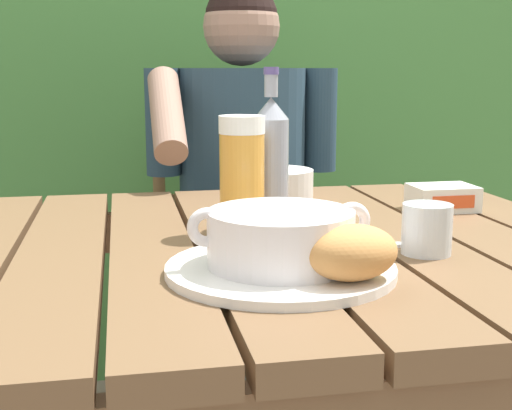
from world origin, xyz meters
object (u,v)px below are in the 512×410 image
Objects in this scene: bread_roll at (352,252)px; beer_glass at (242,175)px; soup_bowl at (281,236)px; water_glass_small at (427,229)px; butter_tub at (443,198)px; chair_near_diner at (233,263)px; table_knife at (380,244)px; serving_plate at (280,269)px; diner_bowl at (275,183)px; beer_bottle at (271,160)px; person_eating at (244,190)px.

beer_glass is (-0.08, 0.30, 0.05)m from bread_roll.
soup_bowl is at bearing -87.69° from beer_glass.
water_glass_small is (0.16, 0.13, -0.01)m from bread_roll.
water_glass_small is at bearing -119.84° from butter_tub.
bread_roll is (-0.04, -1.15, 0.34)m from chair_near_diner.
serving_plate is at bearing -149.39° from table_knife.
serving_plate is 1.90× the size of diner_bowl.
beer_bottle is (0.05, 0.27, 0.10)m from serving_plate.
chair_near_diner is 6.62× the size of diner_bowl.
beer_bottle is at bearing -94.59° from chair_near_diner.
person_eating is 0.82m from water_glass_small.
person_eating reaches higher than water_glass_small.
chair_near_diner is 1.20m from bread_roll.
beer_glass is at bearing 104.08° from bread_roll.
beer_bottle reaches higher than butter_tub.
chair_near_diner is 1.13m from soup_bowl.
serving_plate is 0.29m from beer_bottle.
bread_roll is 0.50× the size of beer_bottle.
beer_glass is 0.29m from water_glass_small.
person_eating is at bearing 82.91° from soup_bowl.
soup_bowl reaches higher than table_knife.
chair_near_diner is at bearing 81.91° from beer_glass.
beer_bottle is at bearing 129.31° from water_glass_small.
person_eating is at bearing 117.46° from butter_tub.
serving_plate is at bearing -87.69° from beer_glass.
bread_roll reaches higher than table_knife.
chair_near_diner is 7.83× the size of bread_roll.
soup_bowl is at bearing 130.60° from bread_roll.
beer_bottle is at bearing 93.41° from bread_roll.
diner_bowl is (-0.00, -0.55, 0.32)m from chair_near_diner.
soup_bowl reaches higher than bread_roll.
butter_tub reaches higher than serving_plate.
chair_near_diner is 1.07m from water_glass_small.
table_knife is at bearing -81.58° from diner_bowl.
beer_bottle is 2.26× the size of butter_tub.
beer_glass reaches higher than diner_bowl.
serving_plate is 2.56× the size of butter_tub.
table_knife is (0.13, -0.17, -0.11)m from beer_bottle.
water_glass_small is (0.22, 0.06, -0.01)m from soup_bowl.
diner_bowl is (0.12, 0.29, -0.06)m from beer_glass.
soup_bowl reaches higher than serving_plate.
beer_bottle is (-0.06, -0.60, 0.15)m from person_eating.
beer_glass is 0.41m from butter_tub.
beer_glass is at bearing -112.15° from diner_bowl.
chair_near_diner is 0.93m from beer_glass.
water_glass_small is at bearing 40.62° from bread_roll.
water_glass_small is 0.62× the size of butter_tub.
water_glass_small is 0.08m from table_knife.
soup_bowl is at bearing -149.39° from table_knife.
diner_bowl is (0.00, -0.35, 0.07)m from person_eating.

